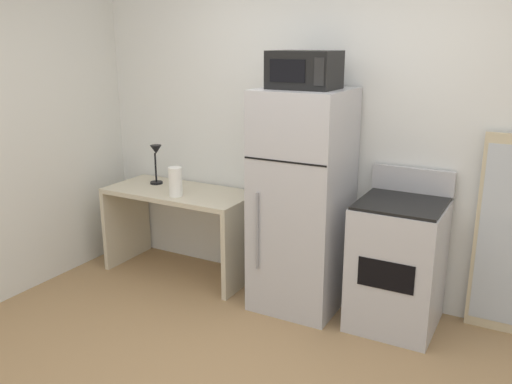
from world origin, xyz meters
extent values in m
cube|color=silver|center=(0.00, 1.70, 1.30)|extent=(5.00, 0.10, 2.60)
cube|color=beige|center=(-1.25, 1.33, 0.73)|extent=(1.27, 0.59, 0.04)
cube|color=beige|center=(-1.86, 1.33, 0.35)|extent=(0.04, 0.59, 0.71)
cube|color=beige|center=(-0.63, 1.33, 0.35)|extent=(0.04, 0.59, 0.71)
cylinder|color=black|center=(-1.56, 1.41, 0.76)|extent=(0.11, 0.11, 0.02)
cylinder|color=black|center=(-1.56, 1.41, 0.90)|extent=(0.02, 0.02, 0.26)
cone|color=black|center=(-1.53, 1.39, 1.07)|extent=(0.10, 0.10, 0.08)
cylinder|color=white|center=(-1.17, 1.18, 0.87)|extent=(0.11, 0.11, 0.24)
cube|color=#B7B7BC|center=(-0.09, 1.31, 0.83)|extent=(0.63, 0.65, 1.65)
cube|color=black|center=(-0.09, 0.98, 1.19)|extent=(0.61, 0.00, 0.01)
cylinder|color=gray|center=(-0.29, 0.97, 0.66)|extent=(0.02, 0.02, 0.58)
cube|color=black|center=(-0.09, 1.29, 1.78)|extent=(0.46, 0.34, 0.26)
cube|color=black|center=(-0.14, 1.11, 1.78)|extent=(0.26, 0.01, 0.15)
cube|color=black|center=(0.09, 1.11, 1.78)|extent=(0.07, 0.01, 0.18)
cube|color=#B7B7BC|center=(0.63, 1.33, 0.45)|extent=(0.59, 0.60, 0.90)
cube|color=black|center=(0.63, 1.33, 0.91)|extent=(0.56, 0.58, 0.02)
cube|color=#B7B7BC|center=(0.63, 1.61, 1.01)|extent=(0.59, 0.04, 0.18)
cube|color=black|center=(0.63, 1.03, 0.50)|extent=(0.37, 0.01, 0.20)
cube|color=#C6B793|center=(1.31, 1.59, 0.70)|extent=(0.44, 0.03, 1.40)
cube|color=#B2BCC6|center=(1.31, 1.57, 0.70)|extent=(0.39, 0.00, 1.26)
camera|label=1|loc=(1.44, -2.23, 1.98)|focal=37.83mm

